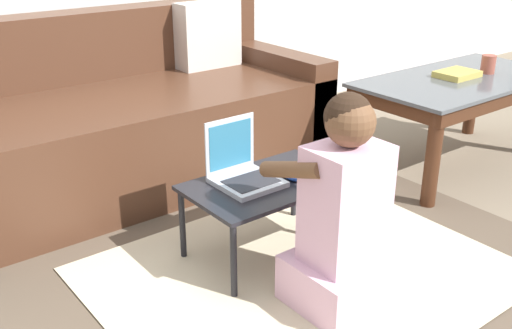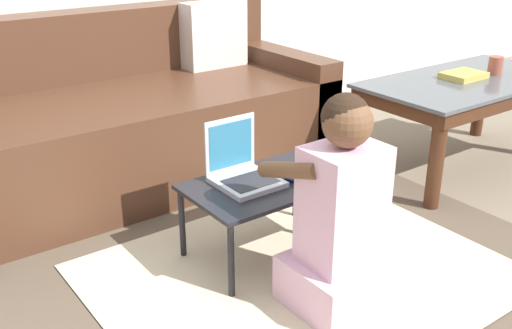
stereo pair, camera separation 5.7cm
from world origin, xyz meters
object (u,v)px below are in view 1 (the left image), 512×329
object	(u,v)px
coffee_table	(460,91)
computer_mouse	(292,175)
laptop_desk	(268,189)
laptop	(243,173)
person_seated	(343,220)
couch	(126,122)
book_on_table	(457,74)
cup_on_table	(488,64)

from	to	relation	value
coffee_table	computer_mouse	world-z (taller)	coffee_table
laptop_desk	laptop	size ratio (longest dim) A/B	2.62
laptop_desk	person_seated	world-z (taller)	person_seated
couch	laptop_desk	distance (m)	1.04
coffee_table	laptop_desk	distance (m)	1.39
laptop	person_seated	distance (m)	0.47
coffee_table	book_on_table	distance (m)	0.09
person_seated	laptop_desk	bearing A→B (deg)	88.66
book_on_table	coffee_table	bearing A→B (deg)	-56.47
couch	cup_on_table	distance (m)	1.92
couch	laptop_desk	bearing A→B (deg)	-85.51
coffee_table	cup_on_table	world-z (taller)	cup_on_table
laptop	computer_mouse	xyz separation A→B (m)	(0.17, -0.09, -0.02)
coffee_table	laptop_desk	size ratio (longest dim) A/B	1.84
computer_mouse	laptop_desk	bearing A→B (deg)	156.38
laptop_desk	laptop	bearing A→B (deg)	145.88
person_seated	laptop	bearing A→B (deg)	98.39
book_on_table	couch	bearing A→B (deg)	147.93
laptop	cup_on_table	world-z (taller)	cup_on_table
couch	computer_mouse	size ratio (longest dim) A/B	17.59
laptop	cup_on_table	distance (m)	1.65
cup_on_table	computer_mouse	bearing A→B (deg)	-175.25
couch	computer_mouse	distance (m)	1.09
person_seated	computer_mouse	bearing A→B (deg)	74.85
coffee_table	cup_on_table	distance (m)	0.22
person_seated	cup_on_table	bearing A→B (deg)	17.42
coffee_table	couch	bearing A→B (deg)	147.59
laptop	book_on_table	world-z (taller)	laptop
couch	book_on_table	size ratio (longest dim) A/B	9.17
couch	cup_on_table	size ratio (longest dim) A/B	20.71
laptop_desk	computer_mouse	world-z (taller)	computer_mouse
cup_on_table	couch	bearing A→B (deg)	149.81
coffee_table	person_seated	bearing A→B (deg)	-159.42
couch	cup_on_table	world-z (taller)	couch
cup_on_table	book_on_table	size ratio (longest dim) A/B	0.44
laptop_desk	computer_mouse	bearing A→B (deg)	-23.62
couch	laptop_desk	size ratio (longest dim) A/B	3.17
computer_mouse	cup_on_table	world-z (taller)	cup_on_table
computer_mouse	book_on_table	bearing A→B (deg)	7.65
laptop_desk	person_seated	bearing A→B (deg)	-91.34
coffee_table	laptop	bearing A→B (deg)	-177.72
couch	computer_mouse	bearing A→B (deg)	-80.92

